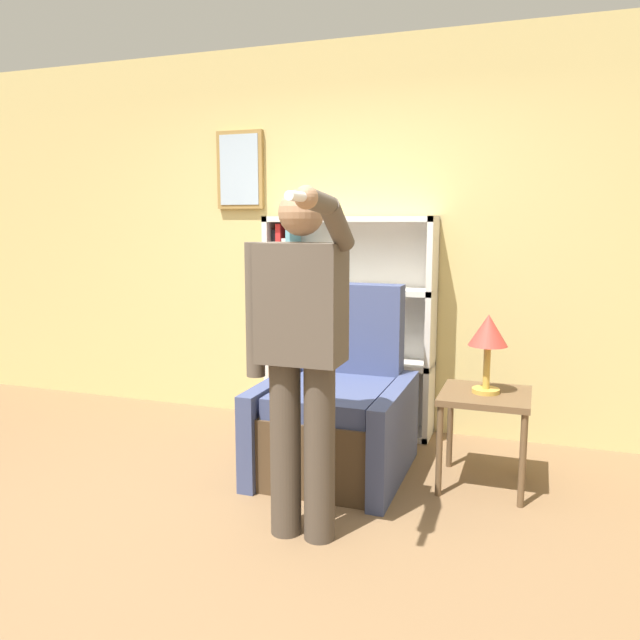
# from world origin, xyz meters

# --- Properties ---
(ground_plane) EXTENTS (14.00, 14.00, 0.00)m
(ground_plane) POSITION_xyz_m (0.00, 0.00, 0.00)
(ground_plane) COLOR brown
(wall_back) EXTENTS (8.00, 0.11, 2.80)m
(wall_back) POSITION_xyz_m (-0.01, 2.03, 1.40)
(wall_back) COLOR tan
(wall_back) RESTS_ON ground_plane
(bookcase) EXTENTS (1.23, 0.28, 1.56)m
(bookcase) POSITION_xyz_m (-0.11, 1.87, 0.74)
(bookcase) COLOR silver
(bookcase) RESTS_ON ground_plane
(armchair) EXTENTS (0.85, 0.94, 1.13)m
(armchair) POSITION_xyz_m (0.18, 1.11, 0.35)
(armchair) COLOR #4C3823
(armchair) RESTS_ON ground_plane
(person_standing) EXTENTS (0.54, 0.78, 1.67)m
(person_standing) POSITION_xyz_m (0.28, 0.24, 0.95)
(person_standing) COLOR #473D33
(person_standing) RESTS_ON ground_plane
(side_table) EXTENTS (0.50, 0.50, 0.56)m
(side_table) POSITION_xyz_m (1.06, 1.15, 0.47)
(side_table) COLOR brown
(side_table) RESTS_ON ground_plane
(table_lamp) EXTENTS (0.22, 0.22, 0.45)m
(table_lamp) POSITION_xyz_m (1.06, 1.15, 0.89)
(table_lamp) COLOR gold
(table_lamp) RESTS_ON side_table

